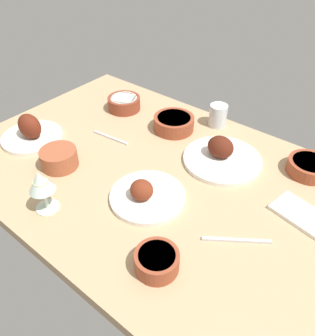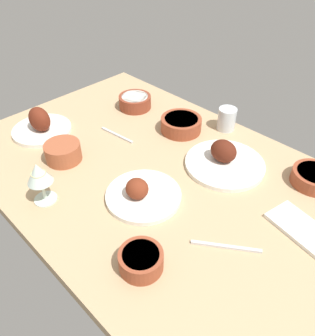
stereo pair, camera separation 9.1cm
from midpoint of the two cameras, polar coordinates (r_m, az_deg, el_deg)
name	(u,v)px [view 1 (the left image)]	position (r cm, az deg, el deg)	size (l,w,h in cm)	color
dining_table	(157,177)	(113.71, -2.30, -1.63)	(140.00, 90.00, 4.00)	tan
plate_far_side	(222,156)	(117.36, 8.71, 2.02)	(27.23, 27.23, 9.06)	white
plate_center_main	(146,195)	(102.14, -4.52, -4.69)	(23.34, 23.34, 7.67)	white
plate_near_viewer	(31,132)	(136.56, -22.59, 5.59)	(22.68, 22.68, 10.79)	white
bowl_cream	(124,103)	(147.33, -7.53, 10.92)	(13.84, 13.84, 5.52)	brown
bowl_pasta	(157,261)	(85.36, -3.29, -15.63)	(11.27, 11.27, 5.22)	brown
bowl_soup	(59,158)	(119.22, -18.59, 1.62)	(12.44, 12.44, 6.45)	#A35133
bowl_onions	(309,166)	(120.04, 22.54, 0.18)	(14.30, 14.30, 4.58)	brown
bowl_sauce	(174,123)	(132.19, 0.81, 7.67)	(15.88, 15.88, 5.51)	brown
wine_glass	(41,183)	(100.62, -21.78, -2.56)	(7.60, 7.60, 14.00)	silver
water_tumbler	(218,115)	(135.56, 8.35, 8.83)	(7.06, 7.06, 8.90)	silver
folded_napkin	(305,217)	(104.42, 21.57, -7.83)	(18.57, 10.08, 1.20)	white
fork_loose	(111,138)	(130.06, -10.01, 5.05)	(16.02, 0.90, 0.80)	silver
spoon_loose	(236,240)	(93.59, 10.58, -12.13)	(18.72, 0.90, 0.80)	silver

